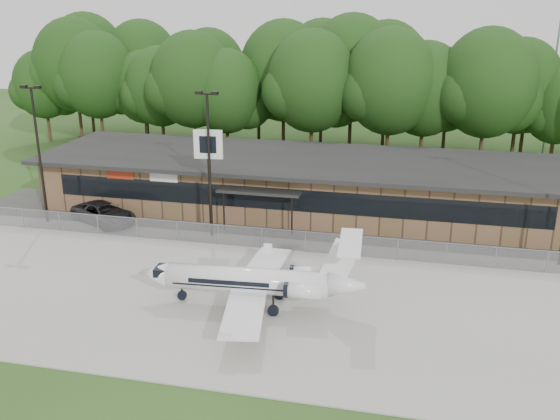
% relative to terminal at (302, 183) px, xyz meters
% --- Properties ---
extents(ground, '(160.00, 160.00, 0.00)m').
position_rel_terminal_xyz_m(ground, '(0.00, -23.94, -2.18)').
color(ground, '#284418').
rests_on(ground, ground).
extents(apron, '(64.00, 18.00, 0.08)m').
position_rel_terminal_xyz_m(apron, '(0.00, -15.94, -2.14)').
color(apron, '#9E9B93').
rests_on(apron, ground).
extents(parking_lot, '(50.00, 9.00, 0.06)m').
position_rel_terminal_xyz_m(parking_lot, '(0.00, -4.44, -2.15)').
color(parking_lot, '#383835').
rests_on(parking_lot, ground).
extents(terminal, '(41.00, 11.65, 4.30)m').
position_rel_terminal_xyz_m(terminal, '(0.00, 0.00, 0.00)').
color(terminal, brown).
rests_on(terminal, ground).
extents(fence, '(46.00, 0.04, 1.52)m').
position_rel_terminal_xyz_m(fence, '(0.00, -8.94, -1.40)').
color(fence, gray).
rests_on(fence, ground).
extents(treeline, '(72.00, 12.00, 15.00)m').
position_rel_terminal_xyz_m(treeline, '(0.00, 18.06, 5.32)').
color(treeline, '#1B3811').
rests_on(treeline, ground).
extents(radio_mast, '(0.20, 0.20, 25.00)m').
position_rel_terminal_xyz_m(radio_mast, '(22.00, 24.06, 10.32)').
color(radio_mast, gray).
rests_on(radio_mast, ground).
extents(light_pole_left, '(1.55, 0.30, 10.23)m').
position_rel_terminal_xyz_m(light_pole_left, '(-18.00, -7.44, 3.80)').
color(light_pole_left, black).
rests_on(light_pole_left, ground).
extents(light_pole_mid, '(1.55, 0.30, 10.23)m').
position_rel_terminal_xyz_m(light_pole_mid, '(-5.00, -7.44, 3.80)').
color(light_pole_mid, black).
rests_on(light_pole_mid, ground).
extents(business_jet, '(12.60, 11.23, 4.24)m').
position_rel_terminal_xyz_m(business_jet, '(0.77, -17.07, -0.66)').
color(business_jet, white).
rests_on(business_jet, ground).
extents(suv, '(6.12, 4.76, 1.55)m').
position_rel_terminal_xyz_m(suv, '(-13.72, -6.62, -1.40)').
color(suv, '#323235').
rests_on(suv, ground).
extents(pole_sign, '(2.00, 0.41, 7.59)m').
position_rel_terminal_xyz_m(pole_sign, '(-5.14, -7.14, 3.63)').
color(pole_sign, black).
rests_on(pole_sign, ground).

